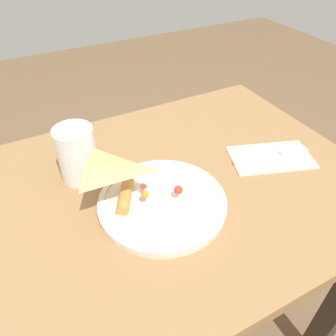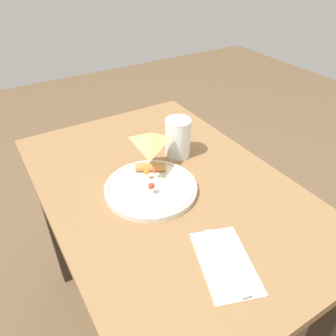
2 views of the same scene
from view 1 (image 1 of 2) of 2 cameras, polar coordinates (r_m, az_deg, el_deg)
The scene contains 5 objects.
dining_table at distance 0.79m, azimuth -2.55°, elevation -10.81°, with size 0.96×0.65×0.73m.
plate_pizza at distance 0.65m, azimuth -1.41°, elevation -5.77°, with size 0.26×0.26×0.05m.
milk_glass at distance 0.72m, azimuth -15.46°, elevation 1.96°, with size 0.08×0.08×0.12m.
napkin_folded at distance 0.81m, azimuth 17.48°, elevation 1.78°, with size 0.21×0.16×0.00m.
butter_knife at distance 0.81m, azimuth 18.12°, elevation 2.15°, with size 0.19×0.06×0.01m.
Camera 1 is at (0.20, 0.46, 1.20)m, focal length 35.00 mm.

